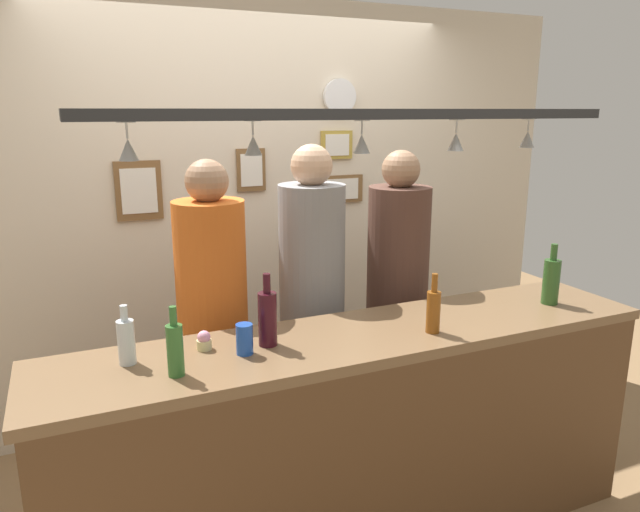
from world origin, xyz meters
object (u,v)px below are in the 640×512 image
(bottle_soda_clear, at_px, (126,341))
(person_right_brown_shirt, at_px, (397,276))
(bottle_champagne_green, at_px, (551,280))
(wall_clock, at_px, (340,96))
(drink_can, at_px, (245,339))
(cupcake, at_px, (204,341))
(picture_frame_upper_small, at_px, (337,145))
(person_middle_grey_shirt, at_px, (312,281))
(person_left_orange_shirt, at_px, (212,301))
(picture_frame_crest, at_px, (251,170))
(bottle_wine_dark_red, at_px, (268,317))
(picture_frame_lower_pair, at_px, (342,189))
(bottle_beer_amber_tall, at_px, (433,310))
(picture_frame_caricature, at_px, (139,191))
(bottle_beer_green_import, at_px, (175,348))

(bottle_soda_clear, bearing_deg, person_right_brown_shirt, 19.37)
(bottle_champagne_green, height_order, wall_clock, wall_clock)
(drink_can, relative_size, cupcake, 1.56)
(picture_frame_upper_small, bearing_deg, person_middle_grey_shirt, -122.88)
(person_left_orange_shirt, relative_size, cupcake, 22.12)
(picture_frame_crest, distance_m, wall_clock, 0.74)
(person_left_orange_shirt, height_order, cupcake, person_left_orange_shirt)
(person_right_brown_shirt, relative_size, bottle_wine_dark_red, 5.79)
(person_middle_grey_shirt, relative_size, picture_frame_lower_pair, 5.94)
(person_right_brown_shirt, height_order, wall_clock, wall_clock)
(picture_frame_lower_pair, bearing_deg, picture_frame_upper_small, 180.00)
(person_left_orange_shirt, height_order, person_right_brown_shirt, person_right_brown_shirt)
(drink_can, bearing_deg, picture_frame_lower_pair, 52.00)
(person_middle_grey_shirt, xyz_separation_m, wall_clock, (0.54, 0.80, 0.95))
(bottle_beer_amber_tall, bearing_deg, wall_clock, 79.50)
(person_left_orange_shirt, height_order, bottle_wine_dark_red, person_left_orange_shirt)
(person_left_orange_shirt, relative_size, picture_frame_caricature, 5.07)
(picture_frame_crest, xyz_separation_m, picture_frame_lower_pair, (0.62, 0.00, -0.15))
(person_right_brown_shirt, relative_size, bottle_beer_green_import, 6.69)
(cupcake, distance_m, picture_frame_lower_pair, 1.84)
(bottle_soda_clear, distance_m, cupcake, 0.30)
(person_middle_grey_shirt, bearing_deg, drink_can, -131.72)
(drink_can, xyz_separation_m, cupcake, (-0.13, 0.11, -0.03))
(bottle_wine_dark_red, relative_size, wall_clock, 1.36)
(person_left_orange_shirt, relative_size, bottle_beer_amber_tall, 6.64)
(cupcake, bearing_deg, picture_frame_lower_pair, 46.51)
(bottle_beer_green_import, relative_size, picture_frame_caricature, 0.76)
(bottle_beer_amber_tall, xyz_separation_m, picture_frame_crest, (-0.32, 1.52, 0.47))
(person_left_orange_shirt, distance_m, bottle_champagne_green, 1.65)
(picture_frame_crest, bearing_deg, person_right_brown_shirt, -54.37)
(person_left_orange_shirt, relative_size, person_right_brown_shirt, 0.99)
(person_left_orange_shirt, bearing_deg, bottle_beer_amber_tall, -42.56)
(drink_can, distance_m, cupcake, 0.17)
(wall_clock, bearing_deg, bottle_soda_clear, -138.83)
(person_middle_grey_shirt, height_order, picture_frame_caricature, person_middle_grey_shirt)
(bottle_champagne_green, xyz_separation_m, picture_frame_crest, (-1.06, 1.43, 0.45))
(bottle_beer_amber_tall, relative_size, picture_frame_upper_small, 1.18)
(wall_clock, bearing_deg, picture_frame_caricature, 179.72)
(drink_can, distance_m, picture_frame_caricature, 1.49)
(bottle_champagne_green, bearing_deg, wall_clock, 108.14)
(picture_frame_caricature, xyz_separation_m, picture_frame_crest, (0.67, 0.00, 0.09))
(person_left_orange_shirt, distance_m, bottle_beer_amber_tall, 1.06)
(bottle_beer_amber_tall, height_order, picture_frame_crest, picture_frame_crest)
(drink_can, distance_m, picture_frame_crest, 1.58)
(person_right_brown_shirt, distance_m, picture_frame_crest, 1.12)
(picture_frame_lower_pair, bearing_deg, bottle_soda_clear, -139.15)
(person_left_orange_shirt, bearing_deg, bottle_champagne_green, -22.30)
(picture_frame_caricature, bearing_deg, picture_frame_upper_small, 0.00)
(person_middle_grey_shirt, xyz_separation_m, bottle_champagne_green, (1.00, -0.63, 0.06))
(drink_can, bearing_deg, picture_frame_upper_small, 53.04)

